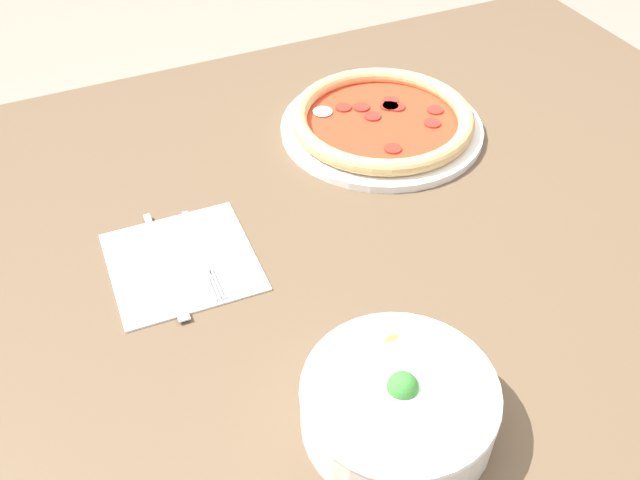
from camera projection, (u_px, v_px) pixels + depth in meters
The scene contains 6 objects.
dining_table at pixel (390, 268), 1.04m from camera, with size 1.31×1.06×0.77m.
pizza at pixel (382, 121), 1.12m from camera, with size 0.32×0.32×0.04m.
bowl at pixel (398, 402), 0.71m from camera, with size 0.20×0.20×0.08m.
napkin at pixel (182, 262), 0.91m from camera, with size 0.19×0.19×0.00m.
fork at pixel (202, 252), 0.92m from camera, with size 0.02×0.18×0.00m.
knife at pixel (163, 260), 0.91m from camera, with size 0.02×0.21×0.01m.
Camera 1 is at (0.40, 0.63, 1.41)m, focal length 40.00 mm.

